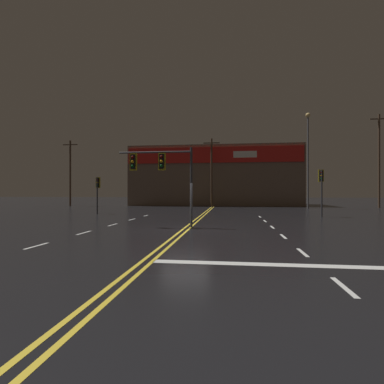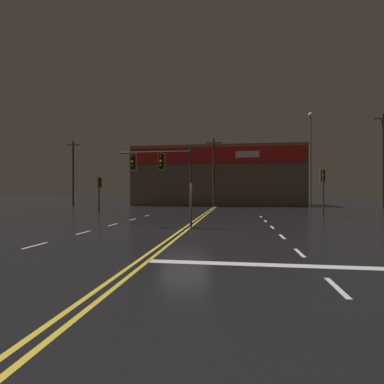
{
  "view_description": "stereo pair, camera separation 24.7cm",
  "coord_description": "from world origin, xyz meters",
  "px_view_note": "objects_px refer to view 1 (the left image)",
  "views": [
    {
      "loc": [
        2.37,
        -15.62,
        1.99
      ],
      "look_at": [
        0.0,
        2.84,
        2.0
      ],
      "focal_mm": 28.0,
      "sensor_mm": 36.0,
      "label": 1
    },
    {
      "loc": [
        2.62,
        -15.59,
        1.99
      ],
      "look_at": [
        0.0,
        2.84,
        2.0
      ],
      "focal_mm": 28.0,
      "sensor_mm": 36.0,
      "label": 2
    }
  ],
  "objects_px": {
    "traffic_signal_corner_northwest": "(98,187)",
    "traffic_signal_corner_northeast": "(321,182)",
    "traffic_signal_median": "(160,167)",
    "streetlight_near_left": "(308,149)"
  },
  "relations": [
    {
      "from": "traffic_signal_corner_northwest",
      "to": "traffic_signal_corner_northeast",
      "type": "bearing_deg",
      "value": -2.73
    },
    {
      "from": "traffic_signal_median",
      "to": "traffic_signal_corner_northeast",
      "type": "distance_m",
      "value": 14.18
    },
    {
      "from": "traffic_signal_corner_northwest",
      "to": "streetlight_near_left",
      "type": "height_order",
      "value": "streetlight_near_left"
    },
    {
      "from": "traffic_signal_corner_northeast",
      "to": "traffic_signal_corner_northwest",
      "type": "xyz_separation_m",
      "value": [
        -19.4,
        0.93,
        -0.33
      ]
    },
    {
      "from": "traffic_signal_corner_northeast",
      "to": "traffic_signal_corner_northwest",
      "type": "distance_m",
      "value": 19.42
    },
    {
      "from": "streetlight_near_left",
      "to": "traffic_signal_corner_northwest",
      "type": "bearing_deg",
      "value": -151.17
    },
    {
      "from": "traffic_signal_median",
      "to": "traffic_signal_corner_northwest",
      "type": "distance_m",
      "value": 12.51
    },
    {
      "from": "traffic_signal_median",
      "to": "traffic_signal_corner_northeast",
      "type": "bearing_deg",
      "value": 37.17
    },
    {
      "from": "streetlight_near_left",
      "to": "traffic_signal_corner_northeast",
      "type": "bearing_deg",
      "value": -99.45
    },
    {
      "from": "traffic_signal_corner_northwest",
      "to": "streetlight_near_left",
      "type": "distance_m",
      "value": 25.03
    }
  ]
}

